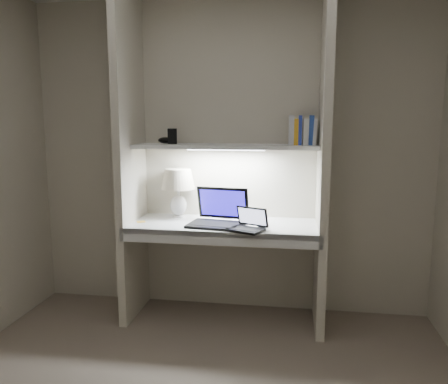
% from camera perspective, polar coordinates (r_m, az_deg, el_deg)
% --- Properties ---
extents(back_wall, '(3.20, 0.01, 2.50)m').
position_cam_1_polar(back_wall, '(3.54, 0.65, 4.51)').
color(back_wall, beige).
rests_on(back_wall, floor).
extents(alcove_panel_left, '(0.06, 0.55, 2.50)m').
position_cam_1_polar(alcove_panel_left, '(3.46, -12.11, 4.20)').
color(alcove_panel_left, beige).
rests_on(alcove_panel_left, floor).
extents(alcove_panel_right, '(0.06, 0.55, 2.50)m').
position_cam_1_polar(alcove_panel_right, '(3.24, 12.87, 3.86)').
color(alcove_panel_right, beige).
rests_on(alcove_panel_right, floor).
extents(desk, '(1.40, 0.55, 0.04)m').
position_cam_1_polar(desk, '(3.35, -0.03, -4.42)').
color(desk, white).
rests_on(desk, alcove_panel_left).
extents(desk_apron, '(1.46, 0.03, 0.10)m').
position_cam_1_polar(desk_apron, '(3.11, -0.78, -6.06)').
color(desk_apron, silver).
rests_on(desk_apron, desk).
extents(shelf, '(1.40, 0.36, 0.03)m').
position_cam_1_polar(shelf, '(3.35, 0.22, 5.97)').
color(shelf, silver).
rests_on(shelf, back_wall).
extents(strip_light, '(0.60, 0.04, 0.02)m').
position_cam_1_polar(strip_light, '(3.36, 0.22, 5.60)').
color(strip_light, white).
rests_on(strip_light, shelf).
extents(table_lamp, '(0.27, 0.27, 0.40)m').
position_cam_1_polar(table_lamp, '(3.52, -6.01, 0.95)').
color(table_lamp, white).
rests_on(table_lamp, desk).
extents(laptop_main, '(0.45, 0.40, 0.27)m').
position_cam_1_polar(laptop_main, '(3.30, -0.68, -3.20)').
color(laptop_main, black).
rests_on(laptop_main, desk).
extents(laptop_netbook, '(0.31, 0.29, 0.16)m').
position_cam_1_polar(laptop_netbook, '(3.13, 3.12, -4.30)').
color(laptop_netbook, black).
rests_on(laptop_netbook, desk).
extents(speaker, '(0.11, 0.08, 0.14)m').
position_cam_1_polar(speaker, '(3.52, 0.29, -2.28)').
color(speaker, silver).
rests_on(speaker, desk).
extents(mouse, '(0.10, 0.06, 0.03)m').
position_cam_1_polar(mouse, '(3.23, 5.04, -4.29)').
color(mouse, black).
rests_on(mouse, desk).
extents(cable_coil, '(0.11, 0.11, 0.01)m').
position_cam_1_polar(cable_coil, '(3.39, -2.31, -3.83)').
color(cable_coil, black).
rests_on(cable_coil, desk).
extents(sticky_note, '(0.09, 0.09, 0.00)m').
position_cam_1_polar(sticky_note, '(3.45, -10.78, -3.84)').
color(sticky_note, gold).
rests_on(sticky_note, desk).
extents(book_row, '(0.21, 0.15, 0.22)m').
position_cam_1_polar(book_row, '(3.33, 10.19, 7.84)').
color(book_row, silver).
rests_on(book_row, shelf).
extents(shelf_box, '(0.08, 0.06, 0.12)m').
position_cam_1_polar(shelf_box, '(3.45, -6.77, 7.24)').
color(shelf_box, black).
rests_on(shelf_box, shelf).
extents(shelf_gadget, '(0.12, 0.09, 0.05)m').
position_cam_1_polar(shelf_gadget, '(3.52, -7.66, 6.71)').
color(shelf_gadget, black).
rests_on(shelf_gadget, shelf).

